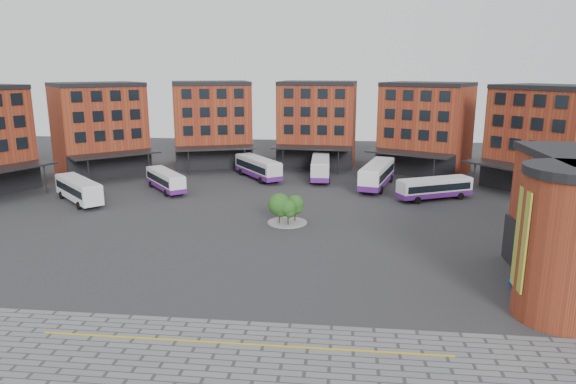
# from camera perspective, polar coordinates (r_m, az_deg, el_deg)

# --- Properties ---
(ground) EXTENTS (160.00, 160.00, 0.00)m
(ground) POSITION_cam_1_polar(r_m,az_deg,el_deg) (46.26, -4.23, -7.70)
(ground) COLOR #28282B
(ground) RESTS_ON ground
(yellow_line) EXTENTS (26.00, 0.15, 0.02)m
(yellow_line) POSITION_cam_1_polar(r_m,az_deg,el_deg) (33.48, -5.24, -16.46)
(yellow_line) COLOR gold
(yellow_line) RESTS_ON paving_zone
(main_building) EXTENTS (94.14, 42.48, 14.60)m
(main_building) POSITION_cam_1_polar(r_m,az_deg,el_deg) (82.18, -2.76, 6.90)
(main_building) COLOR brown
(main_building) RESTS_ON ground
(tree_island) EXTENTS (4.40, 4.40, 3.50)m
(tree_island) POSITION_cam_1_polar(r_m,az_deg,el_deg) (56.32, -0.25, -1.68)
(tree_island) COLOR gray
(tree_island) RESTS_ON ground
(bus_a) EXTENTS (9.51, 9.27, 3.06)m
(bus_a) POSITION_cam_1_polar(r_m,az_deg,el_deg) (70.73, -22.26, 0.35)
(bus_a) COLOR white
(bus_a) RESTS_ON ground
(bus_b) EXTENTS (8.08, 9.30, 2.83)m
(bus_b) POSITION_cam_1_polar(r_m,az_deg,el_deg) (73.80, -13.46, 1.30)
(bus_b) COLOR white
(bus_b) RESTS_ON ground
(bus_c) EXTENTS (8.83, 10.96, 3.25)m
(bus_c) POSITION_cam_1_polar(r_m,az_deg,el_deg) (79.94, -3.37, 2.74)
(bus_c) COLOR silver
(bus_c) RESTS_ON ground
(bus_d) EXTENTS (3.28, 11.93, 3.34)m
(bus_d) POSITION_cam_1_polar(r_m,az_deg,el_deg) (79.93, 3.63, 2.77)
(bus_d) COLOR silver
(bus_d) RESTS_ON ground
(bus_e) EXTENTS (5.88, 12.81, 3.52)m
(bus_e) POSITION_cam_1_polar(r_m,az_deg,el_deg) (74.96, 9.86, 1.95)
(bus_e) COLOR white
(bus_e) RESTS_ON ground
(bus_f) EXTENTS (10.27, 6.57, 2.89)m
(bus_f) POSITION_cam_1_polar(r_m,az_deg,el_deg) (69.58, 15.98, 0.43)
(bus_f) COLOR silver
(bus_f) RESTS_ON ground
(blue_car) EXTENTS (3.87, 3.68, 1.31)m
(blue_car) POSITION_cam_1_polar(r_m,az_deg,el_deg) (44.21, 26.02, -9.23)
(blue_car) COLOR #0E44B8
(blue_car) RESTS_ON ground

